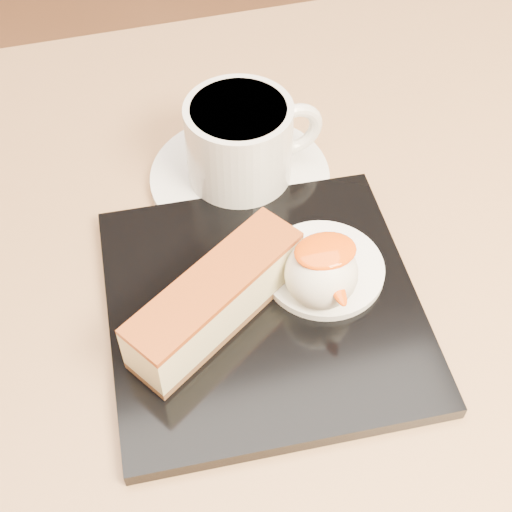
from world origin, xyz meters
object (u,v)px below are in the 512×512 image
object	(u,v)px
cheesecake	(216,299)
ice_cream_scoop	(321,273)
table	(243,434)
coffee_cup	(242,141)
saucer	(240,178)
dessert_plate	(263,306)

from	to	relation	value
cheesecake	ice_cream_scoop	distance (m)	0.08
table	ice_cream_scoop	size ratio (longest dim) A/B	15.53
ice_cream_scoop	table	bearing A→B (deg)	-167.89
coffee_cup	ice_cream_scoop	bearing A→B (deg)	-85.57
cheesecake	saucer	distance (m)	0.15
coffee_cup	cheesecake	bearing A→B (deg)	-115.70
dessert_plate	cheesecake	bearing A→B (deg)	-171.87
dessert_plate	saucer	xyz separation A→B (m)	(0.02, 0.13, -0.00)
table	dessert_plate	distance (m)	0.16
coffee_cup	dessert_plate	bearing A→B (deg)	-102.42
dessert_plate	coffee_cup	world-z (taller)	coffee_cup
table	cheesecake	size ratio (longest dim) A/B	5.84
ice_cream_scoop	coffee_cup	world-z (taller)	coffee_cup
saucer	dessert_plate	bearing A→B (deg)	-97.27
dessert_plate	coffee_cup	bearing A→B (deg)	81.81
saucer	coffee_cup	world-z (taller)	coffee_cup
cheesecake	ice_cream_scoop	xyz separation A→B (m)	(0.08, 0.00, 0.00)
dessert_plate	cheesecake	world-z (taller)	cheesecake
dessert_plate	ice_cream_scoop	xyz separation A→B (m)	(0.04, -0.00, 0.03)
dessert_plate	cheesecake	distance (m)	0.05
table	saucer	world-z (taller)	saucer
table	saucer	bearing A→B (deg)	75.41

